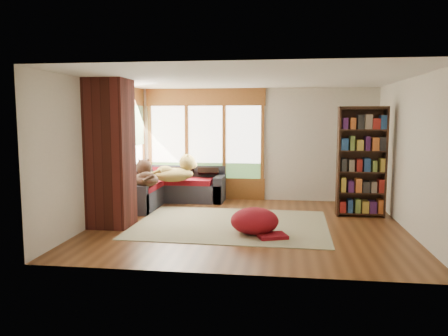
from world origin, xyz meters
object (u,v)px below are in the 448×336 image
(area_rug, at_px, (231,224))
(dog_brindle, at_px, (145,175))
(pouf, at_px, (255,220))
(brick_chimney, at_px, (110,153))
(dog_tan, at_px, (177,169))
(sectional_sofa, at_px, (166,191))
(bookshelf, at_px, (361,162))

(area_rug, bearing_deg, dog_brindle, 155.26)
(area_rug, height_order, pouf, pouf)
(brick_chimney, bearing_deg, dog_tan, 69.34)
(sectional_sofa, bearing_deg, area_rug, -46.20)
(area_rug, xyz_separation_m, pouf, (0.46, -0.57, 0.22))
(pouf, relative_size, dog_brindle, 0.85)
(pouf, distance_m, dog_brindle, 2.79)
(area_rug, bearing_deg, dog_tan, 131.50)
(dog_tan, xyz_separation_m, dog_brindle, (-0.50, -0.70, -0.03))
(bookshelf, distance_m, pouf, 2.67)
(dog_brindle, bearing_deg, bookshelf, -112.12)
(sectional_sofa, bearing_deg, dog_tan, -24.48)
(dog_brindle, bearing_deg, dog_tan, -59.72)
(dog_tan, bearing_deg, sectional_sofa, 122.88)
(bookshelf, xyz_separation_m, dog_tan, (-3.81, 0.54, -0.27))
(sectional_sofa, bearing_deg, dog_brindle, -105.63)
(sectional_sofa, distance_m, dog_brindle, 0.97)
(brick_chimney, relative_size, bookshelf, 1.21)
(area_rug, bearing_deg, brick_chimney, -170.28)
(brick_chimney, height_order, sectional_sofa, brick_chimney)
(pouf, bearing_deg, area_rug, 128.91)
(brick_chimney, distance_m, dog_tan, 2.12)
(dog_tan, bearing_deg, area_rug, -81.95)
(area_rug, relative_size, pouf, 4.26)
(sectional_sofa, height_order, pouf, sectional_sofa)
(brick_chimney, height_order, area_rug, brick_chimney)
(area_rug, distance_m, bookshelf, 2.85)
(pouf, bearing_deg, sectional_sofa, 133.27)
(brick_chimney, height_order, dog_brindle, brick_chimney)
(dog_tan, relative_size, dog_brindle, 1.12)
(area_rug, height_order, bookshelf, bookshelf)
(area_rug, xyz_separation_m, dog_brindle, (-1.88, 0.87, 0.76))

